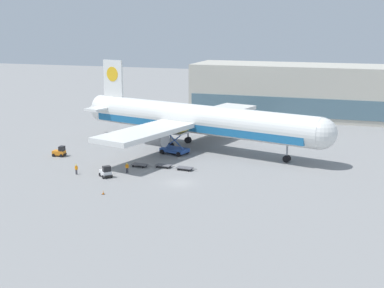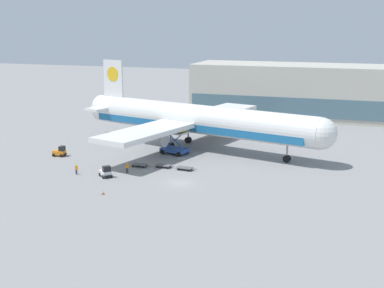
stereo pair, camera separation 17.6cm
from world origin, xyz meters
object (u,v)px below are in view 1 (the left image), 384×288
object	(u,v)px
ground_crew_far	(76,169)
traffic_cone_near	(103,192)
baggage_dolly_third	(185,168)
ground_crew_near	(127,167)
scissor_lift_loader	(175,144)
baggage_dolly_second	(163,165)
baggage_dolly_lead	(140,165)
baggage_tug_foreground	(60,152)
airplane_main	(193,120)
baggage_tug_mid	(106,172)

from	to	relation	value
ground_crew_far	traffic_cone_near	distance (m)	12.39
baggage_dolly_third	ground_crew_near	bearing A→B (deg)	-147.34
scissor_lift_loader	baggage_dolly_second	distance (m)	10.28
baggage_dolly_lead	traffic_cone_near	xyz separation A→B (m)	(1.18, -16.00, -0.10)
scissor_lift_loader	ground_crew_far	world-z (taller)	scissor_lift_loader
baggage_dolly_lead	baggage_dolly_third	world-z (taller)	same
scissor_lift_loader	traffic_cone_near	distance (m)	27.04
baggage_tug_foreground	baggage_dolly_lead	distance (m)	17.77
airplane_main	traffic_cone_near	world-z (taller)	airplane_main
baggage_dolly_lead	ground_crew_far	xyz separation A→B (m)	(-8.15, -7.87, 0.65)
baggage_dolly_lead	baggage_dolly_second	world-z (taller)	same
baggage_tug_mid	traffic_cone_near	world-z (taller)	baggage_tug_mid
baggage_dolly_second	baggage_dolly_third	distance (m)	4.17
baggage_tug_mid	baggage_dolly_second	bearing A→B (deg)	94.45
baggage_tug_mid	baggage_dolly_third	world-z (taller)	baggage_tug_mid
baggage_dolly_third	traffic_cone_near	bearing A→B (deg)	-108.61
baggage_dolly_third	ground_crew_near	xyz separation A→B (m)	(-8.81, -4.67, 0.61)
airplane_main	baggage_dolly_second	bearing A→B (deg)	-76.13
airplane_main	baggage_tug_foreground	size ratio (longest dim) A/B	22.30
baggage_dolly_second	traffic_cone_near	xyz separation A→B (m)	(-2.98, -16.92, -0.10)
baggage_dolly_lead	baggage_dolly_third	xyz separation A→B (m)	(8.32, 0.52, 0.00)
baggage_dolly_lead	baggage_dolly_third	size ratio (longest dim) A/B	1.00
ground_crew_near	ground_crew_far	distance (m)	8.51
baggage_tug_foreground	baggage_dolly_third	world-z (taller)	baggage_tug_foreground
ground_crew_near	traffic_cone_near	xyz separation A→B (m)	(1.68, -11.85, -0.71)
baggage_dolly_third	traffic_cone_near	world-z (taller)	traffic_cone_near
scissor_lift_loader	baggage_tug_foreground	size ratio (longest dim) A/B	2.27
baggage_tug_mid	scissor_lift_loader	bearing A→B (deg)	117.18
baggage_tug_mid	ground_crew_far	distance (m)	5.47
baggage_tug_foreground	baggage_dolly_second	bearing A→B (deg)	-7.43
scissor_lift_loader	ground_crew_near	distance (m)	15.44
airplane_main	baggage_tug_mid	size ratio (longest dim) A/B	20.65
baggage_tug_foreground	baggage_dolly_lead	size ratio (longest dim) A/B	0.68
baggage_dolly_third	scissor_lift_loader	bearing A→B (deg)	123.67
baggage_dolly_third	ground_crew_near	size ratio (longest dim) A/B	2.19
ground_crew_near	baggage_tug_mid	bearing A→B (deg)	30.78
baggage_dolly_second	traffic_cone_near	size ratio (longest dim) A/B	6.24
baggage_dolly_lead	traffic_cone_near	world-z (taller)	traffic_cone_near
baggage_tug_foreground	ground_crew_near	bearing A→B (deg)	-24.37
airplane_main	baggage_dolly_second	distance (m)	16.77
scissor_lift_loader	baggage_dolly_second	world-z (taller)	scissor_lift_loader
scissor_lift_loader	baggage_dolly_second	xyz separation A→B (m)	(1.62, -10.04, -1.51)
airplane_main	baggage_dolly_lead	size ratio (longest dim) A/B	15.17
scissor_lift_loader	baggage_dolly_third	world-z (taller)	scissor_lift_loader
baggage_dolly_lead	scissor_lift_loader	bearing A→B (deg)	81.66
ground_crew_far	baggage_tug_mid	bearing A→B (deg)	4.45
baggage_tug_foreground	baggage_tug_mid	size ratio (longest dim) A/B	0.93
baggage_dolly_third	ground_crew_far	bearing A→B (deg)	-148.24
baggage_dolly_second	baggage_dolly_third	xyz separation A→B (m)	(4.15, -0.40, 0.00)
baggage_tug_foreground	airplane_main	bearing A→B (deg)	29.37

